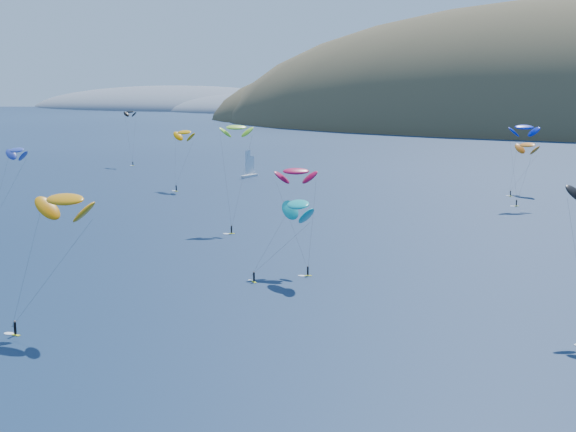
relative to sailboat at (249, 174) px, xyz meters
The scene contains 11 objects.
headland 676.76m from the sailboat, 124.79° to the left, with size 460.00×250.00×60.00m.
sailboat is the anchor object (origin of this frame).
kitesurfer_1 39.23m from the sailboat, 96.05° to the right, with size 9.92×11.29×20.45m.
kitesurfer_2 174.84m from the sailboat, 69.14° to the right, with size 10.32×11.09×20.79m.
kitesurfer_3 98.47m from the sailboat, 62.31° to the right, with size 8.93×14.07×25.55m.
kitesurfer_4 103.73m from the sailboat, 12.57° to the right, with size 9.21×8.30×24.00m.
kitesurfer_5 147.10m from the sailboat, 57.19° to the right, with size 10.83×12.99×15.71m.
kitesurfer_9 139.09m from the sailboat, 56.93° to the right, with size 10.54×10.65×19.93m.
kitesurfer_10 109.17m from the sailboat, 91.23° to the right, with size 8.61×12.80×20.27m.
kitesurfer_11 96.83m from the sailboat, ahead, with size 10.02×15.31×17.32m.
kitesurfer_12 67.94m from the sailboat, 167.30° to the left, with size 7.28×5.66×23.35m.
Camera 1 is at (81.27, -54.07, 34.82)m, focal length 50.00 mm.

